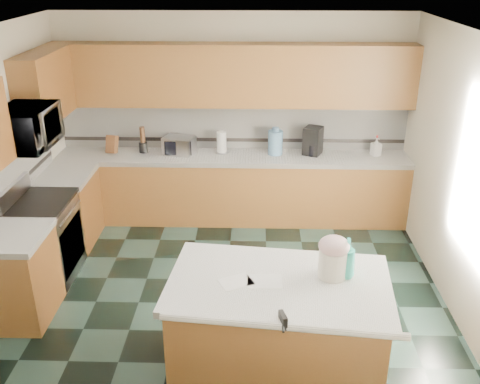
{
  "coord_description": "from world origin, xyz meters",
  "views": [
    {
      "loc": [
        0.3,
        -4.6,
        3.3
      ],
      "look_at": [
        0.15,
        0.35,
        1.12
      ],
      "focal_mm": 40.0,
      "sensor_mm": 36.0,
      "label": 1
    }
  ],
  "objects_px": {
    "island_top": "(279,285)",
    "knife_block": "(112,144)",
    "treat_jar": "(333,263)",
    "toaster_oven": "(179,145)",
    "island_base": "(277,331)",
    "coffee_maker": "(313,141)",
    "soap_bottle_island": "(347,258)"
  },
  "relations": [
    {
      "from": "island_top",
      "to": "knife_block",
      "type": "distance_m",
      "value": 3.68
    },
    {
      "from": "treat_jar",
      "to": "toaster_oven",
      "type": "relative_size",
      "value": 0.62
    },
    {
      "from": "island_base",
      "to": "coffee_maker",
      "type": "xyz_separation_m",
      "value": [
        0.55,
        3.05,
        0.67
      ]
    },
    {
      "from": "toaster_oven",
      "to": "treat_jar",
      "type": "bearing_deg",
      "value": -43.98
    },
    {
      "from": "treat_jar",
      "to": "knife_block",
      "type": "xyz_separation_m",
      "value": [
        -2.53,
        2.92,
        -0.0
      ]
    },
    {
      "from": "island_top",
      "to": "toaster_oven",
      "type": "distance_m",
      "value": 3.25
    },
    {
      "from": "island_base",
      "to": "island_top",
      "type": "xyz_separation_m",
      "value": [
        0.0,
        0.0,
        0.46
      ]
    },
    {
      "from": "knife_block",
      "to": "island_top",
      "type": "bearing_deg",
      "value": -42.64
    },
    {
      "from": "soap_bottle_island",
      "to": "knife_block",
      "type": "xyz_separation_m",
      "value": [
        -2.64,
        2.92,
        -0.05
      ]
    },
    {
      "from": "treat_jar",
      "to": "soap_bottle_island",
      "type": "height_order",
      "value": "soap_bottle_island"
    },
    {
      "from": "island_base",
      "to": "toaster_oven",
      "type": "distance_m",
      "value": 3.3
    },
    {
      "from": "knife_block",
      "to": "coffee_maker",
      "type": "bearing_deg",
      "value": 13.22
    },
    {
      "from": "coffee_maker",
      "to": "toaster_oven",
      "type": "bearing_deg",
      "value": -154.92
    },
    {
      "from": "toaster_oven",
      "to": "coffee_maker",
      "type": "height_order",
      "value": "coffee_maker"
    },
    {
      "from": "island_top",
      "to": "toaster_oven",
      "type": "relative_size",
      "value": 4.58
    },
    {
      "from": "island_top",
      "to": "soap_bottle_island",
      "type": "distance_m",
      "value": 0.59
    },
    {
      "from": "island_base",
      "to": "treat_jar",
      "type": "height_order",
      "value": "treat_jar"
    },
    {
      "from": "coffee_maker",
      "to": "island_base",
      "type": "bearing_deg",
      "value": -76.15
    },
    {
      "from": "island_top",
      "to": "treat_jar",
      "type": "relative_size",
      "value": 7.36
    },
    {
      "from": "island_base",
      "to": "knife_block",
      "type": "height_order",
      "value": "knife_block"
    },
    {
      "from": "treat_jar",
      "to": "coffee_maker",
      "type": "xyz_separation_m",
      "value": [
        0.12,
        2.95,
        0.06
      ]
    },
    {
      "from": "toaster_oven",
      "to": "island_base",
      "type": "bearing_deg",
      "value": -51.47
    },
    {
      "from": "island_base",
      "to": "coffee_maker",
      "type": "bearing_deg",
      "value": 85.72
    },
    {
      "from": "treat_jar",
      "to": "toaster_oven",
      "type": "bearing_deg",
      "value": 95.77
    },
    {
      "from": "treat_jar",
      "to": "toaster_oven",
      "type": "height_order",
      "value": "treat_jar"
    },
    {
      "from": "island_base",
      "to": "toaster_oven",
      "type": "xyz_separation_m",
      "value": [
        -1.2,
        3.02,
        0.6
      ]
    },
    {
      "from": "island_base",
      "to": "soap_bottle_island",
      "type": "relative_size",
      "value": 4.89
    },
    {
      "from": "treat_jar",
      "to": "coffee_maker",
      "type": "height_order",
      "value": "coffee_maker"
    },
    {
      "from": "toaster_oven",
      "to": "coffee_maker",
      "type": "relative_size",
      "value": 1.07
    },
    {
      "from": "knife_block",
      "to": "island_base",
      "type": "bearing_deg",
      "value": -42.64
    },
    {
      "from": "treat_jar",
      "to": "knife_block",
      "type": "distance_m",
      "value": 3.86
    },
    {
      "from": "island_base",
      "to": "coffee_maker",
      "type": "height_order",
      "value": "coffee_maker"
    }
  ]
}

